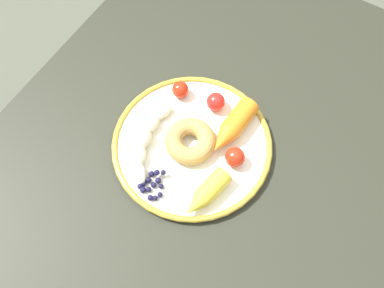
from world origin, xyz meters
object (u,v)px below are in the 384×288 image
blueberry_pile (152,184)px  banana (147,140)px  tomato_near (235,157)px  donut (190,141)px  carrot_orange (233,127)px  carrot_yellow (206,194)px  tomato_mid (180,90)px  plate (192,145)px  dining_table (212,167)px  tomato_far (216,102)px

blueberry_pile → banana: bearing=-140.1°
tomato_near → donut: bearing=-80.7°
carrot_orange → carrot_yellow: 0.15m
carrot_yellow → blueberry_pile: 0.10m
banana → blueberry_pile: (0.07, 0.06, -0.01)m
tomato_near → tomato_mid: size_ratio=1.11×
plate → carrot_orange: size_ratio=2.46×
plate → dining_table: bearing=112.8°
dining_table → blueberry_pile: size_ratio=16.87×
dining_table → donut: (0.02, -0.04, 0.12)m
carrot_yellow → donut: bearing=-133.1°
banana → carrot_yellow: carrot_yellow is taller
dining_table → banana: banana is taller
plate → banana: (0.04, -0.08, 0.02)m
tomato_mid → tomato_far: bearing=99.0°
dining_table → tomato_far: bearing=-151.0°
donut → tomato_far: (-0.10, -0.00, 0.00)m
banana → carrot_yellow: size_ratio=1.61×
banana → blueberry_pile: banana is taller
plate → blueberry_pile: bearing=-8.9°
tomato_near → blueberry_pile: bearing=-40.5°
carrot_orange → dining_table: bearing=-15.4°
plate → carrot_orange: carrot_orange is taller
banana → carrot_orange: bearing=129.5°
carrot_yellow → donut: (-0.08, -0.08, -0.00)m
tomato_far → banana: bearing=-27.2°
dining_table → blueberry_pile: bearing=-24.1°
plate → tomato_near: bearing=97.2°
tomato_near → tomato_mid: bearing=-113.7°
plate → tomato_mid: (-0.09, -0.08, 0.02)m
carrot_orange → tomato_near: size_ratio=3.36×
banana → tomato_far: size_ratio=4.67×
plate → tomato_far: tomato_far is taller
dining_table → tomato_far: (-0.08, -0.04, 0.12)m
banana → tomato_far: 0.16m
banana → carrot_orange: carrot_orange is taller
dining_table → tomato_mid: bearing=-119.4°
tomato_near → dining_table: bearing=-97.0°
plate → carrot_yellow: bearing=44.8°
banana → tomato_mid: (-0.13, -0.00, 0.00)m
plate → donut: 0.02m
tomato_mid → tomato_far: size_ratio=0.91×
dining_table → carrot_yellow: carrot_yellow is taller
dining_table → carrot_yellow: (0.10, 0.04, 0.12)m
plate → tomato_near: size_ratio=8.24×
plate → carrot_yellow: size_ratio=2.89×
plate → blueberry_pile: blueberry_pile is taller
donut → banana: bearing=-62.0°
blueberry_pile → tomato_near: tomato_near is taller
tomato_mid → banana: bearing=2.0°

